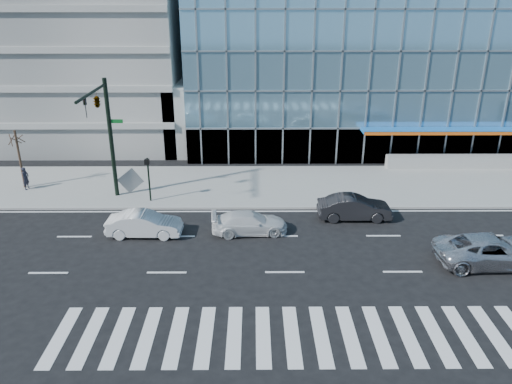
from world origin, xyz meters
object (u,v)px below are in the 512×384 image
street_tree_near (16,138)px  silver_suv (491,251)px  white_sedan (144,224)px  tilted_panel (131,181)px  dark_sedan (354,208)px  white_suv (249,223)px  pedestrian (26,178)px  ped_signal_post (148,173)px  traffic_signal (101,114)px

street_tree_near → silver_suv: 30.78m
white_sedan → tilted_panel: (-2.17, 6.21, 0.34)m
silver_suv → dark_sedan: silver_suv is taller
dark_sedan → white_suv: bearing=106.6°
dark_sedan → pedestrian: bearing=78.3°
ped_signal_post → white_suv: bearing=-33.8°
ped_signal_post → silver_suv: (19.19, -8.18, -1.36)m
street_tree_near → dark_sedan: 23.46m
street_tree_near → tilted_panel: street_tree_near is taller
silver_suv → dark_sedan: size_ratio=1.24×
traffic_signal → tilted_panel: (0.91, 1.82, -5.11)m
ped_signal_post → dark_sedan: 13.51m
traffic_signal → silver_suv: (21.69, -7.81, -5.38)m
white_suv → pedestrian: size_ratio=2.73×
street_tree_near → pedestrian: size_ratio=2.60×
white_sedan → tilted_panel: size_ratio=3.33×
ped_signal_post → tilted_panel: (-1.59, 1.45, -1.09)m
traffic_signal → ped_signal_post: (2.50, 0.37, -4.02)m
white_suv → white_sedan: white_sedan is taller
traffic_signal → street_tree_near: bearing=157.3°
traffic_signal → street_tree_near: (-7.00, 2.93, -2.39)m
white_suv → pedestrian: 17.19m
pedestrian → tilted_panel: bearing=-83.2°
white_sedan → pedestrian: pedestrian is taller
ped_signal_post → silver_suv: bearing=-23.1°
ped_signal_post → tilted_panel: bearing=137.6°
ped_signal_post → white_suv: size_ratio=0.68×
white_sedan → street_tree_near: bearing=55.4°
traffic_signal → tilted_panel: bearing=63.4°
ped_signal_post → pedestrian: (-9.17, 2.20, -1.18)m
pedestrian → tilted_panel: tilted_panel is taller
street_tree_near → silver_suv: size_ratio=0.75×
ped_signal_post → street_tree_near: (-9.50, 2.56, 1.64)m
silver_suv → tilted_panel: tilted_panel is taller
traffic_signal → dark_sedan: (15.69, -2.19, -5.42)m
white_suv → dark_sedan: size_ratio=0.98×
silver_suv → pedestrian: pedestrian is taller
white_suv → tilted_panel: (-8.27, 5.92, 0.41)m
traffic_signal → pedestrian: 8.84m
dark_sedan → tilted_panel: size_ratio=3.50×
white_suv → tilted_panel: size_ratio=3.41×
street_tree_near → white_sedan: (10.09, -7.32, -3.07)m
white_suv → pedestrian: (-15.85, 6.67, 0.32)m
white_sedan → tilted_panel: 6.59m
white_suv → dark_sedan: bearing=-78.3°
traffic_signal → white_sedan: size_ratio=1.85×
traffic_signal → ped_signal_post: 4.75m
white_sedan → pedestrian: bearing=55.8°
white_suv → pedestrian: bearing=62.6°
ped_signal_post → dark_sedan: bearing=-11.0°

